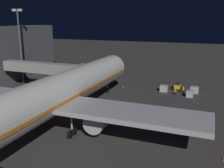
% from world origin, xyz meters
% --- Properties ---
extents(ground_plane, '(320.00, 320.00, 0.00)m').
position_xyz_m(ground_plane, '(0.00, 0.00, 0.00)').
color(ground_plane, '#383533').
extents(airliner_at_gate, '(48.10, 58.67, 20.09)m').
position_xyz_m(airliner_at_gate, '(0.00, 7.97, 5.56)').
color(airliner_at_gate, silver).
rests_on(airliner_at_gate, ground_plane).
extents(jet_bridge, '(24.79, 3.40, 7.19)m').
position_xyz_m(jet_bridge, '(13.14, -10.88, 5.66)').
color(jet_bridge, '#9E9E99').
rests_on(jet_bridge, ground_plane).
extents(apron_floodlight_mast, '(2.90, 0.50, 20.01)m').
position_xyz_m(apron_floodlight_mast, '(25.50, -14.63, 11.47)').
color(apron_floodlight_mast, '#59595E').
rests_on(apron_floodlight_mast, ground_plane).
extents(pushback_tug, '(1.86, 2.31, 1.95)m').
position_xyz_m(pushback_tug, '(-15.54, -23.60, 0.78)').
color(pushback_tug, yellow).
rests_on(pushback_tug, ground_plane).
extents(baggage_container_near_belt, '(1.50, 1.71, 1.51)m').
position_xyz_m(baggage_container_near_belt, '(-19.01, -18.19, 0.75)').
color(baggage_container_near_belt, '#B7BABF').
rests_on(baggage_container_near_belt, ground_plane).
extents(baggage_container_mid_row, '(1.87, 1.52, 1.62)m').
position_xyz_m(baggage_container_mid_row, '(-19.80, -21.85, 0.81)').
color(baggage_container_mid_row, '#B7BABF').
rests_on(baggage_container_mid_row, ground_plane).
extents(baggage_container_far_row, '(1.85, 1.56, 1.59)m').
position_xyz_m(baggage_container_far_row, '(-12.66, -20.51, 0.80)').
color(baggage_container_far_row, '#B7BABF').
rests_on(baggage_container_far_row, ground_plane).
extents(ground_crew_near_nose_gear, '(0.40, 0.40, 1.77)m').
position_xyz_m(ground_crew_near_nose_gear, '(-15.68, -18.54, 0.97)').
color(ground_crew_near_nose_gear, black).
rests_on(ground_crew_near_nose_gear, ground_plane).
extents(ground_crew_marshaller_fwd, '(0.40, 0.40, 1.87)m').
position_xyz_m(ground_crew_marshaller_fwd, '(-17.31, -20.33, 1.04)').
color(ground_crew_marshaller_fwd, black).
rests_on(ground_crew_marshaller_fwd, ground_plane).
extents(traffic_cone_nose_port, '(0.36, 0.36, 0.55)m').
position_xyz_m(traffic_cone_nose_port, '(-2.20, -20.02, 0.28)').
color(traffic_cone_nose_port, orange).
rests_on(traffic_cone_nose_port, ground_plane).
extents(traffic_cone_nose_starboard, '(0.36, 0.36, 0.55)m').
position_xyz_m(traffic_cone_nose_starboard, '(2.20, -20.02, 0.28)').
color(traffic_cone_nose_starboard, orange).
rests_on(traffic_cone_nose_starboard, ground_plane).
extents(traffic_cone_wingtip_svc_side, '(0.36, 0.36, 0.55)m').
position_xyz_m(traffic_cone_wingtip_svc_side, '(-25.55, 8.61, 0.28)').
color(traffic_cone_wingtip_svc_side, orange).
rests_on(traffic_cone_wingtip_svc_side, ground_plane).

